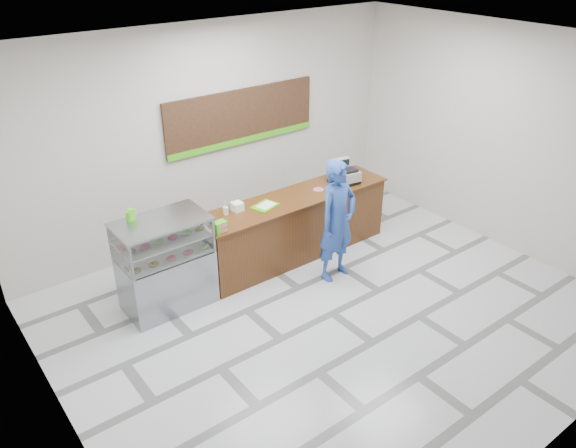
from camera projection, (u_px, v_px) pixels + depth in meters
floor at (333, 313)px, 7.70m from camera, size 7.00×7.00×0.00m
back_wall at (212, 134)px, 8.98m from camera, size 7.00×0.00×7.00m
ceiling at (345, 52)px, 6.05m from camera, size 7.00×7.00×0.00m
sales_counter at (295, 226)px, 8.83m from camera, size 3.26×0.76×1.03m
display_case at (166, 263)px, 7.57m from camera, size 1.22×0.72×1.33m
menu_board at (242, 117)px, 9.15m from camera, size 2.80×0.06×0.90m
cash_register at (344, 174)px, 9.01m from camera, size 0.46×0.47×0.37m
card_terminal at (348, 184)px, 8.97m from camera, size 0.10×0.17×0.04m
serving_tray at (265, 206)px, 8.29m from camera, size 0.44×0.37×0.02m
napkin_box at (237, 207)px, 8.15m from camera, size 0.16×0.16×0.13m
straw_cup at (226, 211)px, 8.04m from camera, size 0.08×0.08×0.12m
promo_box at (220, 227)px, 7.56m from camera, size 0.19×0.14×0.16m
donut_decal at (318, 189)px, 8.83m from camera, size 0.17×0.17×0.00m
green_cup_left at (132, 214)px, 7.25m from camera, size 0.09×0.09×0.15m
green_cup_right at (129, 216)px, 7.22m from camera, size 0.09×0.09×0.14m
customer at (337, 221)px, 8.12m from camera, size 0.72×0.52×1.86m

